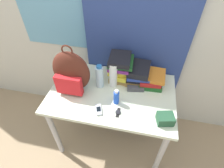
# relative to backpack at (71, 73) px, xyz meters

# --- Properties ---
(ground_plane) EXTENTS (12.00, 12.00, 0.00)m
(ground_plane) POSITION_rel_backpack_xyz_m (0.35, -0.32, -0.92)
(ground_plane) COLOR #9E8466
(wall_back) EXTENTS (6.00, 0.06, 2.50)m
(wall_back) POSITION_rel_backpack_xyz_m (0.34, 0.47, 0.33)
(wall_back) COLOR beige
(wall_back) RESTS_ON ground_plane
(curtain_blue) EXTENTS (0.94, 0.04, 2.50)m
(curtain_blue) POSITION_rel_backpack_xyz_m (0.48, 0.41, 0.33)
(curtain_blue) COLOR navy
(curtain_blue) RESTS_ON ground_plane
(desk) EXTENTS (1.11, 0.71, 0.74)m
(desk) POSITION_rel_backpack_xyz_m (0.35, 0.03, -0.29)
(desk) COLOR silver
(desk) RESTS_ON ground_plane
(backpack) EXTENTS (0.32, 0.19, 0.45)m
(backpack) POSITION_rel_backpack_xyz_m (0.00, 0.00, 0.00)
(backpack) COLOR #512319
(backpack) RESTS_ON desk
(book_stack_left) EXTENTS (0.23, 0.26, 0.25)m
(book_stack_left) POSITION_rel_backpack_xyz_m (0.38, 0.24, -0.05)
(book_stack_left) COLOR olive
(book_stack_left) RESTS_ON desk
(book_stack_center) EXTENTS (0.25, 0.27, 0.16)m
(book_stack_center) POSITION_rel_backpack_xyz_m (0.55, 0.24, -0.10)
(book_stack_center) COLOR olive
(book_stack_center) RESTS_ON desk
(book_stack_right) EXTENTS (0.24, 0.26, 0.11)m
(book_stack_right) POSITION_rel_backpack_xyz_m (0.67, 0.23, -0.13)
(book_stack_right) COLOR #1E5623
(book_stack_right) RESTS_ON desk
(water_bottle) EXTENTS (0.07, 0.07, 0.23)m
(water_bottle) POSITION_rel_backpack_xyz_m (0.22, 0.09, -0.08)
(water_bottle) COLOR silver
(water_bottle) RESTS_ON desk
(sports_bottle) EXTENTS (0.07, 0.07, 0.26)m
(sports_bottle) POSITION_rel_backpack_xyz_m (0.34, 0.12, -0.06)
(sports_bottle) COLOR white
(sports_bottle) RESTS_ON desk
(sunscreen_bottle) EXTENTS (0.05, 0.05, 0.14)m
(sunscreen_bottle) POSITION_rel_backpack_xyz_m (0.41, -0.08, -0.12)
(sunscreen_bottle) COLOR blue
(sunscreen_bottle) RESTS_ON desk
(cell_phone) EXTENTS (0.08, 0.12, 0.02)m
(cell_phone) POSITION_rel_backpack_xyz_m (0.28, -0.19, -0.18)
(cell_phone) COLOR #B7BCC6
(cell_phone) RESTS_ON desk
(sunglasses_case) EXTENTS (0.16, 0.08, 0.04)m
(sunglasses_case) POSITION_rel_backpack_xyz_m (0.55, 0.10, -0.17)
(sunglasses_case) COLOR #47474C
(sunglasses_case) RESTS_ON desk
(camera_pouch) EXTENTS (0.14, 0.12, 0.07)m
(camera_pouch) POSITION_rel_backpack_xyz_m (0.80, -0.19, -0.15)
(camera_pouch) COLOR #234C33
(camera_pouch) RESTS_ON desk
(wristwatch) EXTENTS (0.04, 0.09, 0.01)m
(wristwatch) POSITION_rel_backpack_xyz_m (0.44, -0.18, -0.18)
(wristwatch) COLOR black
(wristwatch) RESTS_ON desk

